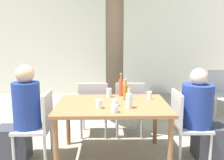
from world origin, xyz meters
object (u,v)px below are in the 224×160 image
object	(u,v)px
patio_chair_2	(94,106)
soda_bottle_2	(121,87)
person_seated_1	(202,118)
amber_bottle_0	(126,92)
water_bottle_1	(129,100)
patio_chair_1	(185,121)
drinking_glass_1	(115,103)
patio_chair_0	(39,122)
dining_table_front	(112,109)
person_seated_0	(21,118)
patio_chair_4	(220,89)
drinking_glass_3	(109,93)
drinking_glass_4	(149,95)
patio_chair_3	(129,106)
drinking_glass_2	(114,109)
drinking_glass_0	(99,104)

from	to	relation	value
patio_chair_2	soda_bottle_2	world-z (taller)	soda_bottle_2
person_seated_1	amber_bottle_0	world-z (taller)	person_seated_1
patio_chair_2	person_seated_1	xyz separation A→B (m)	(1.43, -0.73, 0.04)
patio_chair_2	water_bottle_1	distance (m)	1.09
patio_chair_1	drinking_glass_1	distance (m)	0.95
patio_chair_0	person_seated_1	size ratio (longest dim) A/B	0.75
patio_chair_1	soda_bottle_2	bearing A→B (deg)	62.19
dining_table_front	amber_bottle_0	xyz separation A→B (m)	(0.18, 0.19, 0.18)
person_seated_0	dining_table_front	bearing A→B (deg)	90.00
patio_chair_4	person_seated_1	world-z (taller)	person_seated_1
water_bottle_1	drinking_glass_3	distance (m)	0.59
patio_chair_1	drinking_glass_4	xyz separation A→B (m)	(-0.43, 0.21, 0.30)
patio_chair_3	drinking_glass_1	xyz separation A→B (m)	(-0.25, -0.84, 0.28)
water_bottle_1	patio_chair_3	bearing A→B (deg)	84.49
person_seated_0	water_bottle_1	bearing A→B (deg)	81.74
person_seated_1	water_bottle_1	world-z (taller)	person_seated_1
drinking_glass_2	drinking_glass_3	size ratio (longest dim) A/B	0.68
drinking_glass_1	patio_chair_3	bearing A→B (deg)	73.46
patio_chair_4	amber_bottle_0	distance (m)	2.74
drinking_glass_0	drinking_glass_1	size ratio (longest dim) A/B	1.32
patio_chair_0	drinking_glass_3	size ratio (longest dim) A/B	7.17
person_seated_1	drinking_glass_4	size ratio (longest dim) A/B	10.98
patio_chair_1	drinking_glass_4	size ratio (longest dim) A/B	8.20
drinking_glass_3	patio_chair_3	bearing A→B (deg)	50.33
soda_bottle_2	drinking_glass_4	size ratio (longest dim) A/B	3.03
person_seated_1	patio_chair_0	bearing A→B (deg)	90.00
patio_chair_4	dining_table_front	bearing A→B (deg)	-139.43
amber_bottle_0	drinking_glass_0	size ratio (longest dim) A/B	2.62
patio_chair_2	drinking_glass_1	bearing A→B (deg)	110.25
patio_chair_0	drinking_glass_2	xyz separation A→B (m)	(0.94, -0.37, 0.28)
patio_chair_1	drinking_glass_4	bearing A→B (deg)	63.84
patio_chair_4	drinking_glass_0	size ratio (longest dim) A/B	8.30
soda_bottle_2	water_bottle_1	bearing A→B (deg)	-84.20
amber_bottle_0	patio_chair_2	bearing A→B (deg)	130.32
amber_bottle_0	water_bottle_1	world-z (taller)	amber_bottle_0
dining_table_front	drinking_glass_1	world-z (taller)	drinking_glass_1
water_bottle_1	drinking_glass_2	world-z (taller)	water_bottle_1
patio_chair_0	soda_bottle_2	size ratio (longest dim) A/B	2.70
patio_chair_1	drinking_glass_3	size ratio (longest dim) A/B	7.17
dining_table_front	patio_chair_4	bearing A→B (deg)	40.57
person_seated_1	drinking_glass_3	world-z (taller)	person_seated_1
person_seated_0	drinking_glass_2	xyz separation A→B (m)	(1.17, -0.37, 0.22)
patio_chair_3	person_seated_1	world-z (taller)	person_seated_1
drinking_glass_4	drinking_glass_3	bearing A→B (deg)	165.77
person_seated_0	patio_chair_3	bearing A→B (deg)	116.99
soda_bottle_2	patio_chair_4	bearing A→B (deg)	35.33
patio_chair_0	person_seated_0	xyz separation A→B (m)	(-0.23, -0.00, 0.06)
amber_bottle_0	person_seated_0	bearing A→B (deg)	-171.77
patio_chair_4	amber_bottle_0	size ratio (longest dim) A/B	3.17
patio_chair_3	amber_bottle_0	xyz separation A→B (m)	(-0.10, -0.54, 0.35)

